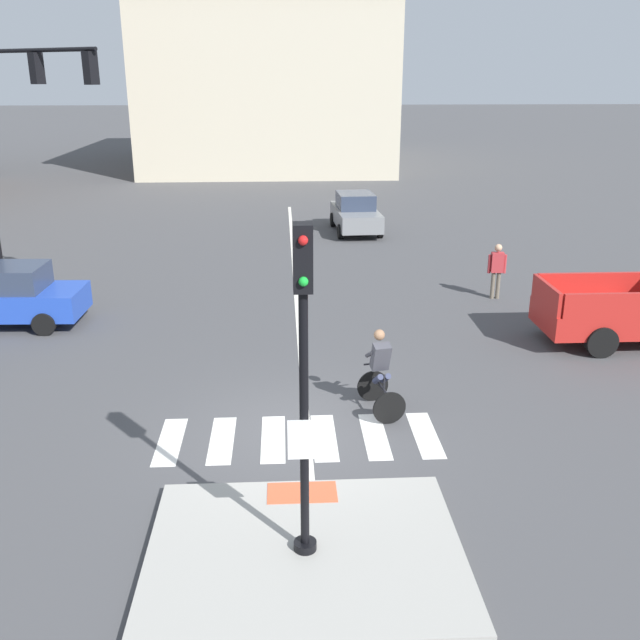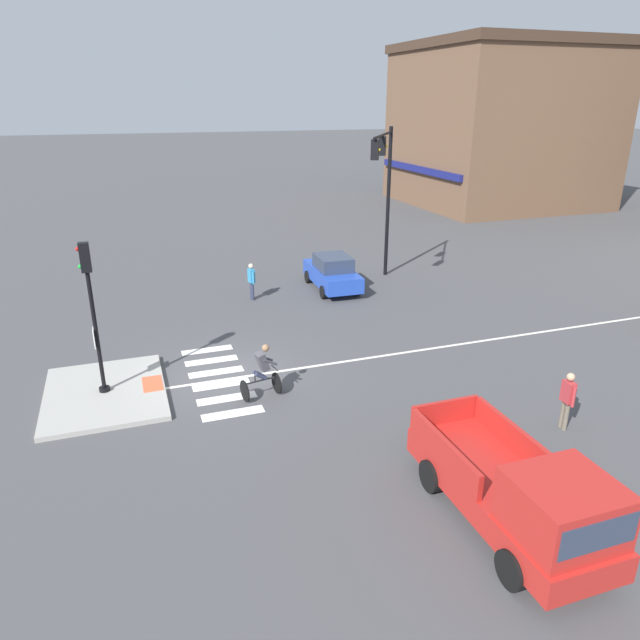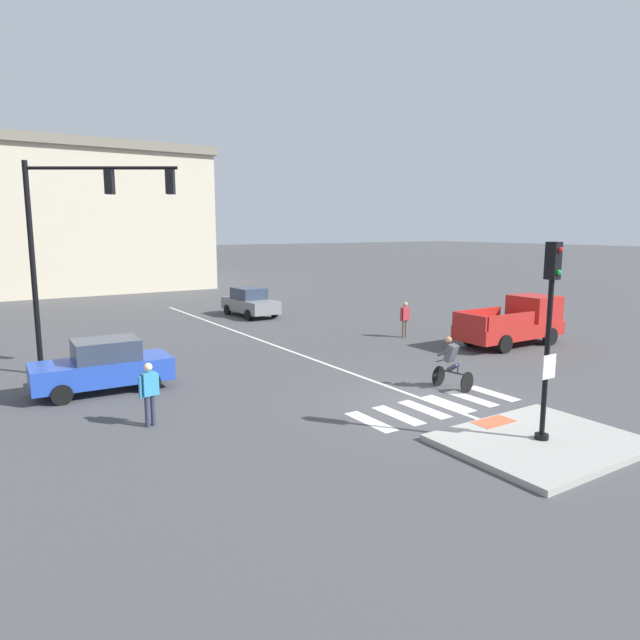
% 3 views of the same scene
% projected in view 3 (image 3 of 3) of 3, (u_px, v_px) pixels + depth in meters
% --- Properties ---
extents(ground_plane, '(300.00, 300.00, 0.00)m').
position_uv_depth(ground_plane, '(430.00, 404.00, 16.40)').
color(ground_plane, '#474749').
extents(traffic_island, '(4.41, 3.51, 0.15)m').
position_uv_depth(traffic_island, '(541.00, 442.00, 13.30)').
color(traffic_island, '#A3A099').
rests_on(traffic_island, ground).
extents(tactile_pad_front, '(1.10, 0.60, 0.01)m').
position_uv_depth(tactile_pad_front, '(494.00, 422.00, 14.45)').
color(tactile_pad_front, '#DB5B38').
rests_on(tactile_pad_front, traffic_island).
extents(signal_pole, '(0.44, 0.38, 4.59)m').
position_uv_depth(signal_pole, '(549.00, 323.00, 12.84)').
color(signal_pole, black).
rests_on(signal_pole, traffic_island).
extents(crosswalk_stripe_a, '(0.44, 1.80, 0.01)m').
position_uv_depth(crosswalk_stripe_a, '(371.00, 421.00, 14.91)').
color(crosswalk_stripe_a, silver).
rests_on(crosswalk_stripe_a, ground).
extents(crosswalk_stripe_b, '(0.44, 1.80, 0.01)m').
position_uv_depth(crosswalk_stripe_b, '(398.00, 415.00, 15.42)').
color(crosswalk_stripe_b, silver).
rests_on(crosswalk_stripe_b, ground).
extents(crosswalk_stripe_c, '(0.44, 1.80, 0.01)m').
position_uv_depth(crosswalk_stripe_c, '(424.00, 409.00, 15.93)').
color(crosswalk_stripe_c, silver).
rests_on(crosswalk_stripe_c, ground).
extents(crosswalk_stripe_d, '(0.44, 1.80, 0.01)m').
position_uv_depth(crosswalk_stripe_d, '(448.00, 404.00, 16.43)').
color(crosswalk_stripe_d, silver).
rests_on(crosswalk_stripe_d, ground).
extents(crosswalk_stripe_e, '(0.44, 1.80, 0.01)m').
position_uv_depth(crosswalk_stripe_e, '(471.00, 398.00, 16.94)').
color(crosswalk_stripe_e, silver).
rests_on(crosswalk_stripe_e, ground).
extents(crosswalk_stripe_f, '(0.44, 1.80, 0.01)m').
position_uv_depth(crosswalk_stripe_f, '(493.00, 393.00, 17.45)').
color(crosswalk_stripe_f, silver).
rests_on(crosswalk_stripe_f, ground).
extents(lane_centre_line, '(0.14, 28.00, 0.01)m').
position_uv_depth(lane_centre_line, '(272.00, 344.00, 24.79)').
color(lane_centre_line, silver).
rests_on(lane_centre_line, ground).
extents(traffic_light_mast, '(4.34, 2.91, 7.25)m').
position_uv_depth(traffic_light_mast, '(75.00, 229.00, 18.99)').
color(traffic_light_mast, black).
rests_on(traffic_light_mast, ground).
extents(building_corner_left, '(17.09, 22.00, 11.56)m').
position_uv_depth(building_corner_left, '(84.00, 220.00, 51.21)').
color(building_corner_left, beige).
rests_on(building_corner_left, ground).
extents(car_grey_eastbound_distant, '(2.00, 4.18, 1.64)m').
position_uv_depth(car_grey_eastbound_distant, '(250.00, 302.00, 32.65)').
color(car_grey_eastbound_distant, slate).
rests_on(car_grey_eastbound_distant, ground).
extents(car_blue_cross_left, '(4.16, 1.96, 1.64)m').
position_uv_depth(car_blue_cross_left, '(103.00, 366.00, 17.57)').
color(car_blue_cross_left, '#2347B7').
rests_on(car_blue_cross_left, ground).
extents(pickup_truck_red_cross_right, '(5.11, 2.07, 2.08)m').
position_uv_depth(pickup_truck_red_cross_right, '(517.00, 322.00, 24.70)').
color(pickup_truck_red_cross_right, red).
rests_on(pickup_truck_red_cross_right, ground).
extents(cyclist, '(0.85, 1.19, 1.68)m').
position_uv_depth(cyclist, '(451.00, 362.00, 17.81)').
color(cyclist, black).
rests_on(cyclist, ground).
extents(pedestrian_at_curb_left, '(0.54, 0.28, 1.67)m').
position_uv_depth(pedestrian_at_curb_left, '(149.00, 389.00, 14.43)').
color(pedestrian_at_curb_left, '#2D334C').
rests_on(pedestrian_at_curb_left, ground).
extents(pedestrian_waiting_far_side, '(0.55, 0.24, 1.67)m').
position_uv_depth(pedestrian_waiting_far_side, '(405.00, 317.00, 26.25)').
color(pedestrian_waiting_far_side, '#6B6051').
rests_on(pedestrian_waiting_far_side, ground).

